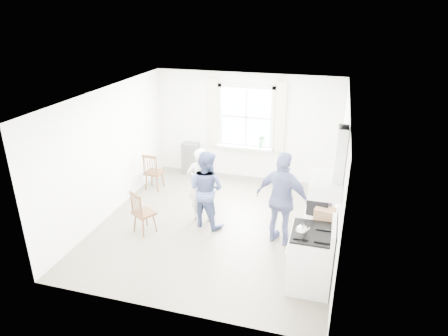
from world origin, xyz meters
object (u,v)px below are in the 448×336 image
at_px(gas_stove, 311,258).
at_px(person_right, 283,199).
at_px(low_cabinet, 318,237).
at_px(person_mid, 206,189).
at_px(windsor_chair_a, 152,169).
at_px(person_left, 201,185).
at_px(windsor_chair_b, 139,209).
at_px(stereo_stack, 319,204).

bearing_deg(gas_stove, person_right, 119.22).
relative_size(low_cabinet, person_right, 0.51).
relative_size(person_mid, person_right, 0.88).
distance_m(windsor_chair_a, person_right, 3.51).
bearing_deg(person_left, person_mid, 124.88).
distance_m(gas_stove, windsor_chair_b, 3.27).
height_order(gas_stove, stereo_stack, stereo_stack).
height_order(gas_stove, person_mid, person_mid).
bearing_deg(windsor_chair_a, gas_stove, -32.71).
xyz_separation_m(windsor_chair_a, person_right, (3.21, -1.37, 0.33)).
xyz_separation_m(windsor_chair_a, person_mid, (1.71, -1.14, 0.23)).
bearing_deg(windsor_chair_b, low_cabinet, 0.96).
relative_size(gas_stove, windsor_chair_b, 1.29).
xyz_separation_m(low_cabinet, person_left, (-2.33, 0.76, 0.32)).
bearing_deg(gas_stove, person_mid, 148.17).
distance_m(low_cabinet, person_right, 0.88).
height_order(person_left, person_mid, person_mid).
bearing_deg(person_right, low_cabinet, 167.24).
distance_m(low_cabinet, person_mid, 2.28).
height_order(low_cabinet, person_mid, person_mid).
height_order(windsor_chair_a, person_right, person_right).
bearing_deg(stereo_stack, gas_stove, -93.17).
distance_m(gas_stove, windsor_chair_a, 4.54).
bearing_deg(person_right, windsor_chair_b, 26.22).
height_order(windsor_chair_a, person_left, person_left).
distance_m(windsor_chair_b, person_left, 1.28).
relative_size(low_cabinet, person_left, 0.58).
bearing_deg(windsor_chair_b, person_left, 40.48).
height_order(low_cabinet, person_right, person_right).
xyz_separation_m(gas_stove, low_cabinet, (0.07, 0.70, -0.03)).
bearing_deg(windsor_chair_b, gas_stove, -11.37).
distance_m(gas_stove, person_mid, 2.49).
distance_m(gas_stove, person_left, 2.70).
bearing_deg(windsor_chair_b, person_mid, 30.89).
xyz_separation_m(low_cabinet, person_right, (-0.67, 0.38, 0.43)).
distance_m(low_cabinet, person_left, 2.47).
bearing_deg(low_cabinet, stereo_stack, 162.62).
bearing_deg(person_right, person_left, 3.86).
distance_m(windsor_chair_a, windsor_chair_b, 1.90).
height_order(person_left, person_right, person_right).
bearing_deg(person_left, low_cabinet, 151.73).
xyz_separation_m(low_cabinet, windsor_chair_b, (-3.28, -0.05, 0.08)).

